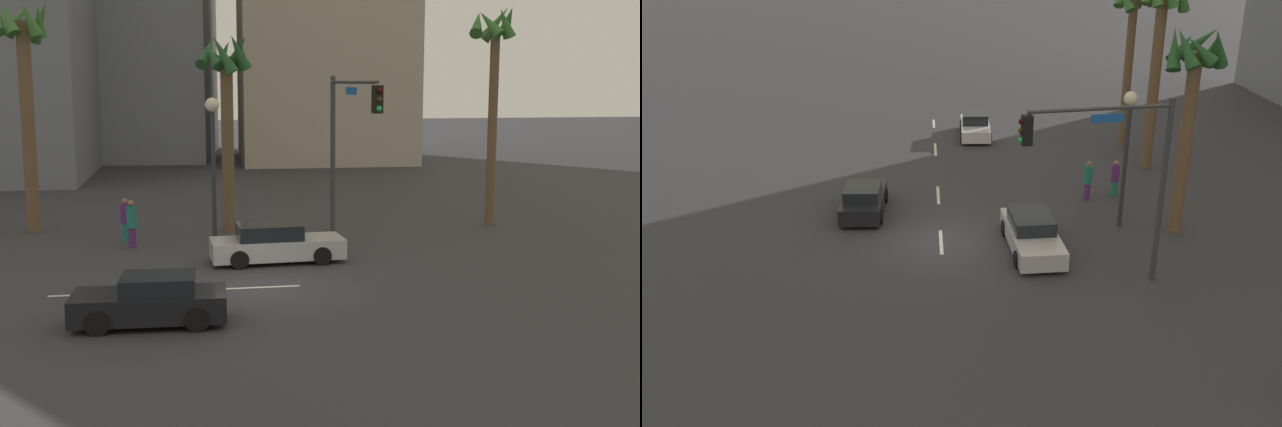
% 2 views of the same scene
% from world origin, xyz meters
% --- Properties ---
extents(ground_plane, '(220.00, 220.00, 0.00)m').
position_xyz_m(ground_plane, '(0.00, 0.00, 0.00)').
color(ground_plane, '#333338').
extents(lane_stripe_0, '(1.97, 0.14, 0.01)m').
position_xyz_m(lane_stripe_0, '(-18.00, 0.00, 0.01)').
color(lane_stripe_0, silver).
rests_on(lane_stripe_0, ground_plane).
extents(lane_stripe_1, '(2.34, 0.14, 0.01)m').
position_xyz_m(lane_stripe_1, '(-12.40, 0.00, 0.01)').
color(lane_stripe_1, silver).
rests_on(lane_stripe_1, ground_plane).
extents(lane_stripe_2, '(2.33, 0.14, 0.01)m').
position_xyz_m(lane_stripe_2, '(-5.09, 0.00, 0.01)').
color(lane_stripe_2, silver).
rests_on(lane_stripe_2, ground_plane).
extents(lane_stripe_3, '(2.29, 0.14, 0.01)m').
position_xyz_m(lane_stripe_3, '(0.17, 0.00, 0.01)').
color(lane_stripe_3, silver).
rests_on(lane_stripe_3, ground_plane).
extents(car_0, '(4.39, 1.93, 1.39)m').
position_xyz_m(car_0, '(-15.04, 2.44, 0.64)').
color(car_0, silver).
rests_on(car_0, ground_plane).
extents(car_1, '(4.74, 2.06, 1.37)m').
position_xyz_m(car_1, '(0.95, 3.50, 0.63)').
color(car_1, '#B7B7BC').
rests_on(car_1, ground_plane).
extents(car_2, '(4.07, 1.93, 1.32)m').
position_xyz_m(car_2, '(-3.08, -3.28, 0.62)').
color(car_2, black).
rests_on(car_2, ground_plane).
extents(traffic_signal, '(0.94, 5.15, 6.54)m').
position_xyz_m(traffic_signal, '(3.95, 5.74, 4.43)').
color(traffic_signal, '#38383D').
rests_on(traffic_signal, ground_plane).
extents(streetlamp, '(0.56, 0.56, 5.70)m').
position_xyz_m(streetlamp, '(-1.04, 7.50, 4.03)').
color(streetlamp, '#2D2D33').
rests_on(streetlamp, ground_plane).
extents(pedestrian_0, '(0.45, 0.45, 1.73)m').
position_xyz_m(pedestrian_0, '(-4.55, 8.18, 0.91)').
color(pedestrian_0, '#1E7266').
rests_on(pedestrian_0, ground_plane).
extents(pedestrian_1, '(0.53, 0.53, 1.84)m').
position_xyz_m(pedestrian_1, '(-4.21, 6.83, 0.97)').
color(pedestrian_1, '#59266B').
rests_on(pedestrian_1, ground_plane).
extents(palm_tree_0, '(2.61, 2.44, 9.83)m').
position_xyz_m(palm_tree_0, '(-8.56, 10.93, 6.70)').
color(palm_tree_0, brown).
rests_on(palm_tree_0, ground_plane).
extents(palm_tree_2, '(2.47, 2.62, 9.41)m').
position_xyz_m(palm_tree_2, '(-12.38, 10.66, 6.86)').
color(palm_tree_2, brown).
rests_on(palm_tree_2, ground_plane).
extents(palm_tree_3, '(2.54, 2.45, 8.35)m').
position_xyz_m(palm_tree_3, '(-0.36, 9.58, 6.01)').
color(palm_tree_3, brown).
rests_on(palm_tree_3, ground_plane).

